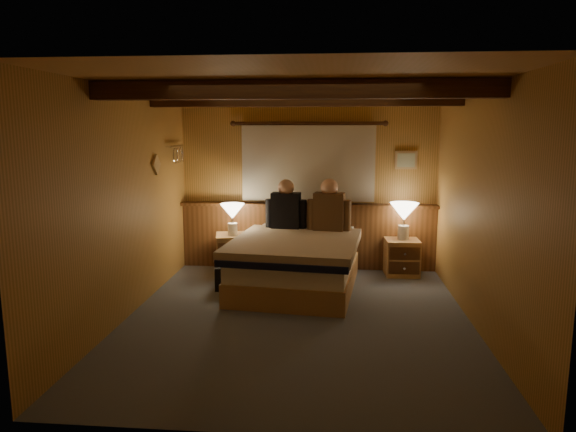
# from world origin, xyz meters

# --- Properties ---
(floor) EXTENTS (4.20, 4.20, 0.00)m
(floor) POSITION_xyz_m (0.00, 0.00, 0.00)
(floor) COLOR #484D56
(floor) RESTS_ON ground
(ceiling) EXTENTS (4.20, 4.20, 0.00)m
(ceiling) POSITION_xyz_m (0.00, 0.00, 2.40)
(ceiling) COLOR #BE8647
(ceiling) RESTS_ON wall_back
(wall_back) EXTENTS (3.60, 0.00, 3.60)m
(wall_back) POSITION_xyz_m (0.00, 2.10, 1.20)
(wall_back) COLOR #BD8743
(wall_back) RESTS_ON floor
(wall_left) EXTENTS (0.00, 4.20, 4.20)m
(wall_left) POSITION_xyz_m (-1.80, 0.00, 1.20)
(wall_left) COLOR #BD8743
(wall_left) RESTS_ON floor
(wall_right) EXTENTS (0.00, 4.20, 4.20)m
(wall_right) POSITION_xyz_m (1.80, 0.00, 1.20)
(wall_right) COLOR #BD8743
(wall_right) RESTS_ON floor
(wall_front) EXTENTS (3.60, 0.00, 3.60)m
(wall_front) POSITION_xyz_m (0.00, -2.10, 1.20)
(wall_front) COLOR #BD8743
(wall_front) RESTS_ON floor
(wainscot) EXTENTS (3.60, 0.23, 0.94)m
(wainscot) POSITION_xyz_m (0.00, 2.04, 0.49)
(wainscot) COLOR brown
(wainscot) RESTS_ON wall_back
(curtain_window) EXTENTS (2.18, 0.09, 1.11)m
(curtain_window) POSITION_xyz_m (0.00, 2.03, 1.52)
(curtain_window) COLOR #472B11
(curtain_window) RESTS_ON wall_back
(ceiling_beams) EXTENTS (3.60, 1.65, 0.16)m
(ceiling_beams) POSITION_xyz_m (0.00, 0.15, 2.31)
(ceiling_beams) COLOR #472B11
(ceiling_beams) RESTS_ON ceiling
(coat_rail) EXTENTS (0.05, 0.55, 0.24)m
(coat_rail) POSITION_xyz_m (-1.72, 1.58, 1.67)
(coat_rail) COLOR silver
(coat_rail) RESTS_ON wall_left
(framed_print) EXTENTS (0.30, 0.04, 0.25)m
(framed_print) POSITION_xyz_m (1.35, 2.08, 1.55)
(framed_print) COLOR tan
(framed_print) RESTS_ON wall_back
(bed) EXTENTS (1.68, 2.06, 0.65)m
(bed) POSITION_xyz_m (-0.09, 1.03, 0.34)
(bed) COLOR tan
(bed) RESTS_ON floor
(nightstand_left) EXTENTS (0.58, 0.55, 0.55)m
(nightstand_left) POSITION_xyz_m (-0.98, 1.63, 0.28)
(nightstand_left) COLOR tan
(nightstand_left) RESTS_ON floor
(nightstand_right) EXTENTS (0.47, 0.42, 0.49)m
(nightstand_right) POSITION_xyz_m (1.30, 1.77, 0.25)
(nightstand_right) COLOR tan
(nightstand_right) RESTS_ON floor
(lamp_left) EXTENTS (0.33, 0.33, 0.43)m
(lamp_left) POSITION_xyz_m (-1.00, 1.59, 0.85)
(lamp_left) COLOR silver
(lamp_left) RESTS_ON nightstand_left
(lamp_right) EXTENTS (0.38, 0.38, 0.50)m
(lamp_right) POSITION_xyz_m (1.31, 1.79, 0.85)
(lamp_right) COLOR silver
(lamp_right) RESTS_ON nightstand_right
(person_left) EXTENTS (0.56, 0.25, 0.69)m
(person_left) POSITION_xyz_m (-0.28, 1.67, 0.92)
(person_left) COLOR black
(person_left) RESTS_ON bed
(person_right) EXTENTS (0.58, 0.28, 0.71)m
(person_right) POSITION_xyz_m (0.31, 1.58, 0.93)
(person_right) COLOR #503720
(person_right) RESTS_ON bed
(duffel_bag) EXTENTS (0.52, 0.36, 0.35)m
(duffel_bag) POSITION_xyz_m (-0.85, 0.98, 0.15)
(duffel_bag) COLOR black
(duffel_bag) RESTS_ON floor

